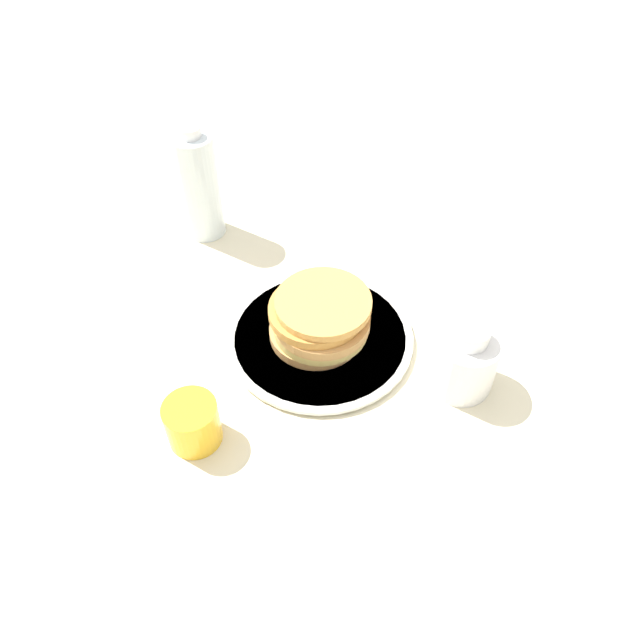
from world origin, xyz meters
The scene contains 6 objects.
ground_plane centered at (0.00, 0.00, 0.00)m, with size 4.00×4.00×0.00m, color beige.
plate centered at (-0.02, 0.02, 0.01)m, with size 0.29×0.29×0.01m.
pancake_stack centered at (-0.02, 0.02, 0.05)m, with size 0.16×0.15×0.08m.
juice_glass centered at (-0.08, 0.26, 0.03)m, with size 0.07×0.07×0.07m.
cream_jug centered at (-0.20, -0.11, 0.05)m, with size 0.09×0.09×0.12m.
water_bottle_near centered at (0.32, 0.05, 0.10)m, with size 0.07×0.07×0.21m.
Camera 1 is at (-0.56, 0.36, 0.74)m, focal length 35.00 mm.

